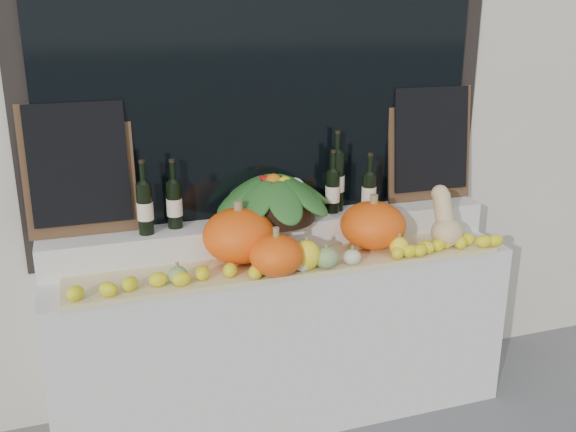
{
  "coord_description": "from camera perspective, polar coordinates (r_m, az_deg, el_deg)",
  "views": [
    {
      "loc": [
        -0.92,
        -1.29,
        2.06
      ],
      "look_at": [
        0.0,
        1.45,
        1.12
      ],
      "focal_mm": 40.0,
      "sensor_mm": 36.0,
      "label": 1
    }
  ],
  "objects": [
    {
      "name": "wine_bottle_near_left",
      "position": [
        3.14,
        -10.07,
        1.07
      ],
      "size": [
        0.08,
        0.08,
        0.34
      ],
      "color": "black",
      "rests_on": "rear_tier"
    },
    {
      "name": "pumpkin_center",
      "position": [
        2.9,
        -1.05,
        -3.52
      ],
      "size": [
        0.3,
        0.3,
        0.19
      ],
      "primitive_type": "ellipsoid",
      "rotation": [
        0.0,
        0.0,
        0.27
      ],
      "color": "#FF590D",
      "rests_on": "straw_bedding"
    },
    {
      "name": "pumpkin_right",
      "position": [
        3.25,
        7.55,
        -0.8
      ],
      "size": [
        0.44,
        0.44,
        0.24
      ],
      "primitive_type": "ellipsoid",
      "rotation": [
        0.0,
        0.0,
        -0.41
      ],
      "color": "#FF590D",
      "rests_on": "straw_bedding"
    },
    {
      "name": "pumpkin_left",
      "position": [
        3.04,
        -4.38,
        -1.74
      ],
      "size": [
        0.41,
        0.41,
        0.26
      ],
      "primitive_type": "ellipsoid",
      "rotation": [
        0.0,
        0.0,
        0.19
      ],
      "color": "#FF590D",
      "rests_on": "straw_bedding"
    },
    {
      "name": "lemon_heap",
      "position": [
        2.96,
        0.99,
        -4.28
      ],
      "size": [
        2.2,
        0.16,
        0.06
      ],
      "primitive_type": null,
      "color": "yellow",
      "rests_on": "straw_bedding"
    },
    {
      "name": "wine_bottle_far_left",
      "position": [
        3.08,
        -12.59,
        0.72
      ],
      "size": [
        0.08,
        0.08,
        0.36
      ],
      "color": "black",
      "rests_on": "rear_tier"
    },
    {
      "name": "chalkboard_right",
      "position": [
        3.61,
        12.55,
        6.46
      ],
      "size": [
        0.5,
        0.1,
        0.62
      ],
      "rotation": [
        -0.11,
        0.0,
        0.0
      ],
      "color": "#4C331E",
      "rests_on": "rear_tier"
    },
    {
      "name": "straw_bedding",
      "position": [
        3.08,
        0.3,
        -4.3
      ],
      "size": [
        2.1,
        0.32,
        0.02
      ],
      "primitive_type": "cube",
      "color": "tan",
      "rests_on": "display_sill"
    },
    {
      "name": "wine_bottle_tall",
      "position": [
        3.37,
        4.33,
        3.16
      ],
      "size": [
        0.08,
        0.08,
        0.42
      ],
      "color": "black",
      "rests_on": "rear_tier"
    },
    {
      "name": "decorative_gourds",
      "position": [
        2.97,
        1.84,
        -3.76
      ],
      "size": [
        1.17,
        0.15,
        0.16
      ],
      "color": "#29631D",
      "rests_on": "straw_bedding"
    },
    {
      "name": "butternut_squash",
      "position": [
        3.35,
        13.79,
        -0.54
      ],
      "size": [
        0.16,
        0.22,
        0.3
      ],
      "color": "#DCB781",
      "rests_on": "straw_bedding"
    },
    {
      "name": "wine_bottle_near_right",
      "position": [
        3.34,
        3.99,
        2.24
      ],
      "size": [
        0.08,
        0.08,
        0.33
      ],
      "color": "black",
      "rests_on": "rear_tier"
    },
    {
      "name": "produce_bowl",
      "position": [
        3.22,
        -1.28,
        1.74
      ],
      "size": [
        0.63,
        0.63,
        0.25
      ],
      "color": "black",
      "rests_on": "rear_tier"
    },
    {
      "name": "wine_bottle_far_right",
      "position": [
        3.38,
        7.2,
        2.15
      ],
      "size": [
        0.08,
        0.08,
        0.31
      ],
      "color": "black",
      "rests_on": "rear_tier"
    },
    {
      "name": "chalkboard_left",
      "position": [
        3.11,
        -18.1,
        4.15
      ],
      "size": [
        0.5,
        0.1,
        0.62
      ],
      "rotation": [
        -0.11,
        0.0,
        0.0
      ],
      "color": "#4C331E",
      "rests_on": "rear_tier"
    },
    {
      "name": "display_sill",
      "position": [
        3.38,
        -0.41,
        -10.65
      ],
      "size": [
        2.3,
        0.55,
        0.88
      ],
      "primitive_type": "cube",
      "color": "silver",
      "rests_on": "ground"
    },
    {
      "name": "rear_tier",
      "position": [
        3.3,
        -1.25,
        -1.5
      ],
      "size": [
        2.3,
        0.25,
        0.16
      ],
      "primitive_type": "cube",
      "color": "silver",
      "rests_on": "display_sill"
    }
  ]
}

